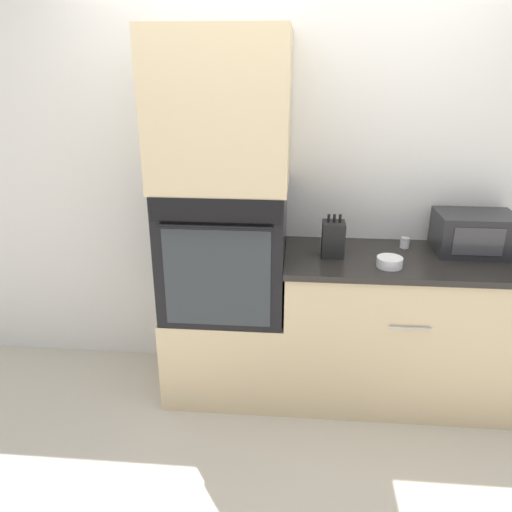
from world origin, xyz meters
TOP-DOWN VIEW (x-y plane):
  - ground_plane at (0.00, 0.00)m, footprint 12.00×12.00m
  - wall_back at (0.00, 0.63)m, footprint 8.00×0.05m
  - oven_cabinet_base at (-0.36, 0.30)m, footprint 0.72×0.60m
  - wall_oven at (-0.36, 0.30)m, footprint 0.69×0.64m
  - oven_cabinet_upper at (-0.36, 0.30)m, footprint 0.72×0.60m
  - counter_unit at (0.67, 0.30)m, footprint 1.35×0.63m
  - microwave at (1.07, 0.42)m, footprint 0.43×0.31m
  - knife_block at (0.26, 0.30)m, footprint 0.12×0.13m
  - bowl at (0.55, 0.15)m, footprint 0.14×0.14m
  - condiment_jar_near at (0.69, 0.46)m, footprint 0.06×0.06m
  - condiment_jar_mid at (0.31, 0.43)m, footprint 0.04×0.04m

SIDE VIEW (x-z plane):
  - ground_plane at x=0.00m, z-range 0.00..0.00m
  - oven_cabinet_base at x=-0.36m, z-range 0.00..0.56m
  - counter_unit at x=0.67m, z-range 0.00..0.91m
  - wall_oven at x=-0.36m, z-range 0.56..1.31m
  - bowl at x=0.55m, z-range 0.91..0.96m
  - condiment_jar_near at x=0.69m, z-range 0.91..0.97m
  - condiment_jar_mid at x=0.31m, z-range 0.91..1.00m
  - knife_block at x=0.26m, z-range 0.89..1.13m
  - microwave at x=1.07m, z-range 0.91..1.14m
  - wall_back at x=0.00m, z-range 0.00..2.50m
  - oven_cabinet_upper at x=-0.36m, z-range 1.31..2.10m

